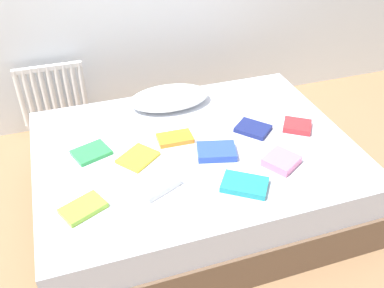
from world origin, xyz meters
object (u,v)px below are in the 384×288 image
(bed, at_px, (194,176))
(textbook_yellow, at_px, (138,158))
(textbook_red, at_px, (297,126))
(textbook_pink, at_px, (281,161))
(textbook_teal, at_px, (245,185))
(radiator, at_px, (53,96))
(textbook_navy, at_px, (253,129))
(textbook_white, at_px, (158,185))
(textbook_lime, at_px, (83,208))
(pillow, at_px, (169,98))
(textbook_green, at_px, (91,153))
(textbook_blue, at_px, (216,152))
(textbook_orange, at_px, (175,138))

(bed, relative_size, textbook_yellow, 9.18)
(textbook_yellow, distance_m, textbook_red, 1.08)
(textbook_pink, xyz_separation_m, textbook_teal, (-0.29, -0.12, -0.01))
(radiator, height_order, textbook_yellow, radiator)
(bed, bearing_deg, textbook_navy, 5.54)
(textbook_white, xyz_separation_m, textbook_lime, (-0.41, -0.04, -0.01))
(pillow, xyz_separation_m, textbook_white, (-0.31, -0.84, -0.04))
(bed, xyz_separation_m, radiator, (-0.82, 1.20, 0.11))
(textbook_green, bearing_deg, textbook_red, -25.50)
(textbook_navy, bearing_deg, textbook_blue, -104.18)
(textbook_green, bearing_deg, textbook_blue, -37.82)
(textbook_teal, bearing_deg, textbook_navy, 95.03)
(radiator, xyz_separation_m, textbook_yellow, (0.45, -1.22, 0.15))
(textbook_orange, xyz_separation_m, textbook_teal, (0.24, -0.55, 0.00))
(bed, xyz_separation_m, textbook_teal, (0.14, -0.45, 0.27))
(radiator, bearing_deg, textbook_orange, -57.02)
(textbook_lime, xyz_separation_m, textbook_pink, (1.16, 0.02, 0.01))
(radiator, height_order, textbook_lime, radiator)
(textbook_blue, xyz_separation_m, textbook_navy, (0.32, 0.17, -0.01))
(pillow, relative_size, textbook_teal, 2.31)
(pillow, xyz_separation_m, textbook_red, (0.72, -0.56, -0.04))
(pillow, relative_size, textbook_green, 2.74)
(bed, xyz_separation_m, textbook_blue, (0.10, -0.13, 0.28))
(radiator, height_order, textbook_navy, radiator)
(textbook_orange, xyz_separation_m, textbook_red, (0.81, -0.12, 0.00))
(textbook_red, xyz_separation_m, textbook_teal, (-0.57, -0.42, -0.00))
(radiator, xyz_separation_m, textbook_white, (0.50, -1.51, 0.16))
(textbook_orange, height_order, textbook_yellow, textbook_orange)
(textbook_green, bearing_deg, textbook_pink, -42.41)
(textbook_navy, height_order, textbook_green, textbook_navy)
(pillow, relative_size, textbook_lime, 2.60)
(bed, distance_m, textbook_yellow, 0.45)
(bed, distance_m, textbook_white, 0.52)
(textbook_orange, xyz_separation_m, textbook_pink, (0.53, -0.43, 0.01))
(textbook_blue, relative_size, textbook_pink, 1.26)
(textbook_navy, distance_m, textbook_red, 0.30)
(textbook_lime, distance_m, textbook_yellow, 0.49)
(pillow, distance_m, textbook_yellow, 0.66)
(textbook_yellow, bearing_deg, textbook_teal, -78.49)
(pillow, height_order, textbook_lime, pillow)
(textbook_orange, relative_size, textbook_teal, 0.89)
(textbook_green, bearing_deg, pillow, 14.69)
(textbook_red, bearing_deg, textbook_green, -152.09)
(bed, height_order, pillow, pillow)
(textbook_lime, xyz_separation_m, textbook_yellow, (0.36, 0.33, -0.00))
(textbook_red, bearing_deg, textbook_lime, -133.18)
(radiator, bearing_deg, textbook_teal, -59.94)
(pillow, height_order, textbook_pink, pillow)
(textbook_yellow, xyz_separation_m, textbook_red, (1.08, -0.01, 0.01))
(pillow, bearing_deg, textbook_teal, -81.20)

